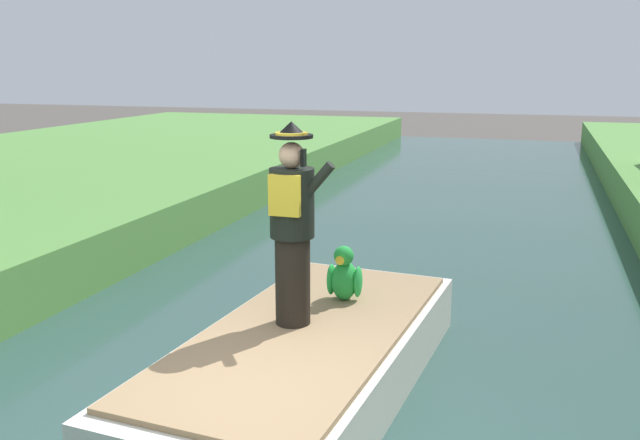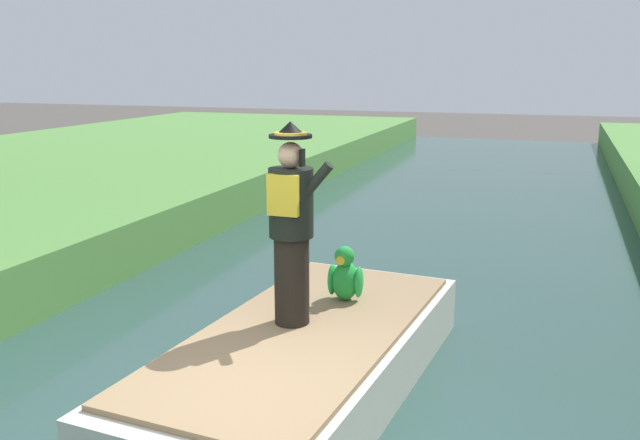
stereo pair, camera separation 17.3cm
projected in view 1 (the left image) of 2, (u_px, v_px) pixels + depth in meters
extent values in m
cube|color=silver|center=(306.00, 362.00, 6.27)|extent=(2.14, 4.33, 0.56)
cube|color=#997A56|center=(306.00, 331.00, 6.20)|extent=(1.97, 3.99, 0.05)
cylinder|color=black|center=(293.00, 280.00, 6.24)|extent=(0.32, 0.32, 0.82)
cylinder|color=black|center=(292.00, 203.00, 6.08)|extent=(0.40, 0.40, 0.62)
cube|color=gold|center=(284.00, 196.00, 5.88)|extent=(0.28, 0.06, 0.36)
sphere|color=#DBA884|center=(292.00, 155.00, 5.99)|extent=(0.23, 0.23, 0.23)
cylinder|color=black|center=(291.00, 136.00, 5.95)|extent=(0.38, 0.38, 0.03)
cone|color=black|center=(291.00, 128.00, 5.93)|extent=(0.26, 0.26, 0.12)
cylinder|color=gold|center=(291.00, 133.00, 5.94)|extent=(0.29, 0.29, 0.02)
cylinder|color=black|center=(314.00, 185.00, 5.94)|extent=(0.38, 0.09, 0.43)
cube|color=black|center=(303.00, 158.00, 5.89)|extent=(0.03, 0.08, 0.15)
ellipsoid|color=green|center=(345.00, 280.00, 6.92)|extent=(0.26, 0.32, 0.40)
sphere|color=green|center=(344.00, 256.00, 6.82)|extent=(0.20, 0.20, 0.20)
cone|color=yellow|center=(341.00, 259.00, 6.73)|extent=(0.09, 0.09, 0.09)
ellipsoid|color=green|center=(331.00, 279.00, 6.96)|extent=(0.08, 0.20, 0.32)
ellipsoid|color=green|center=(358.00, 282.00, 6.87)|extent=(0.08, 0.20, 0.32)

